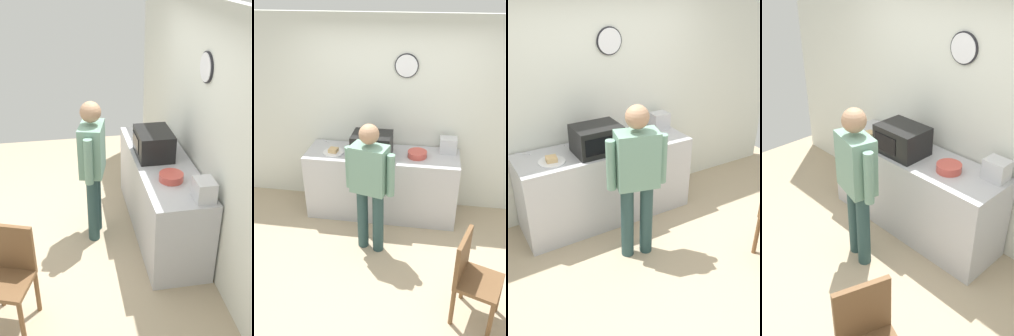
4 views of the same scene
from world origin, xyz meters
TOP-DOWN VIEW (x-y plane):
  - ground_plane at (0.00, 0.00)m, footprint 6.00×6.00m
  - back_wall at (0.00, 1.60)m, footprint 5.40×0.13m
  - kitchen_counter at (-0.15, 1.22)m, footprint 2.01×0.62m
  - microwave at (-0.27, 1.14)m, footprint 0.50×0.39m
  - sandwich_plate at (-0.79, 1.14)m, footprint 0.28×0.28m
  - salad_bowl at (0.31, 1.19)m, footprint 0.25×0.25m
  - toaster at (0.70, 1.40)m, footprint 0.22×0.18m
  - fork_utensil at (-0.48, 1.41)m, footprint 0.12×0.14m
  - spoon_utensil at (-0.99, 1.48)m, footprint 0.15×0.12m
  - person_standing at (-0.18, 0.45)m, footprint 0.58×0.33m
  - wooden_chair at (0.94, -0.39)m, footprint 0.51×0.51m

SIDE VIEW (x-z plane):
  - ground_plane at x=0.00m, z-range 0.00..0.00m
  - kitchen_counter at x=-0.15m, z-range 0.00..0.92m
  - wooden_chair at x=0.94m, z-range 0.05..0.99m
  - fork_utensil at x=-0.48m, z-range 0.92..0.93m
  - spoon_utensil at x=-0.99m, z-range 0.92..0.93m
  - sandwich_plate at x=-0.79m, z-range 0.91..0.97m
  - person_standing at x=-0.18m, z-range 0.14..1.77m
  - salad_bowl at x=0.31m, z-range 0.92..1.00m
  - toaster at x=0.70m, z-range 0.92..1.12m
  - microwave at x=-0.27m, z-range 0.92..1.22m
  - back_wall at x=0.00m, z-range 0.00..2.60m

